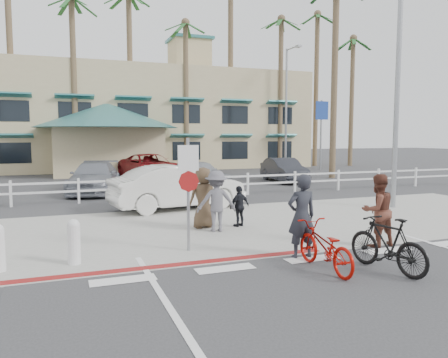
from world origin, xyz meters
name	(u,v)px	position (x,y,z in m)	size (l,w,h in m)	color
ground	(328,267)	(0.00, 0.00, 0.00)	(140.00, 140.00, 0.00)	#333335
bike_path	(400,302)	(0.00, -2.00, 0.00)	(12.00, 16.00, 0.01)	#333335
sidewalk_plaza	(242,225)	(0.00, 4.50, 0.01)	(22.00, 7.00, 0.01)	gray
cross_street	(202,205)	(0.00, 8.50, 0.00)	(40.00, 5.00, 0.01)	#333335
parking_lot	(153,181)	(0.00, 18.00, 0.00)	(50.00, 16.00, 0.01)	#333335
curb_red	(169,266)	(-3.00, 1.20, 0.01)	(7.00, 0.25, 0.02)	maroon
rail_fence	(199,186)	(0.50, 10.50, 0.50)	(29.40, 0.16, 1.00)	silver
building	(145,101)	(2.00, 31.00, 5.65)	(28.00, 16.00, 11.30)	#C3B285
sign_post	(188,189)	(-2.30, 2.20, 1.45)	(0.50, 0.10, 2.90)	gray
bollard_0	(74,242)	(-4.80, 2.00, 0.47)	(0.26, 0.26, 0.95)	silver
streetlight_0	(398,84)	(6.50, 5.50, 4.50)	(0.60, 2.00, 9.00)	gray
streetlight_1	(286,109)	(12.00, 24.00, 4.75)	(0.60, 2.00, 9.50)	gray
info_sign	(321,134)	(14.00, 22.00, 2.80)	(1.20, 0.16, 5.60)	navy
palm_2	(10,56)	(-8.00, 26.00, 8.00)	(4.00, 4.00, 16.00)	#1F5124
palm_3	(74,72)	(-4.00, 25.00, 7.00)	(4.00, 4.00, 14.00)	#1F5124
palm_4	(130,70)	(0.00, 26.00, 7.50)	(4.00, 4.00, 15.00)	#1F5124
palm_5	(186,85)	(4.00, 25.00, 6.50)	(4.00, 4.00, 13.00)	#1F5124
palm_6	(231,63)	(8.00, 26.00, 8.50)	(4.00, 4.00, 17.00)	#1F5124
palm_7	(281,82)	(12.00, 25.00, 7.00)	(4.00, 4.00, 14.00)	#1F5124
palm_8	(316,80)	(16.00, 26.00, 7.50)	(4.00, 4.00, 15.00)	#1F5124
palm_9	(352,92)	(19.00, 25.00, 6.50)	(4.00, 4.00, 13.00)	#1F5124
palm_11	(335,65)	(11.00, 16.00, 7.00)	(4.00, 4.00, 14.00)	#1F5124
bike_red	(324,247)	(-0.20, -0.15, 0.48)	(0.63, 1.82, 0.96)	#9F0A03
rider_red	(302,216)	(-0.15, 0.81, 0.92)	(0.67, 0.44, 1.83)	#21232A
bike_black	(387,244)	(0.92, -0.63, 0.55)	(0.51, 1.82, 1.09)	black
rider_black	(378,210)	(2.07, 1.05, 0.87)	(0.85, 0.66, 1.75)	brown
pedestrian_a	(216,201)	(-1.01, 3.93, 0.85)	(1.10, 0.63, 1.70)	#5C5A62
pedestrian_child	(240,206)	(-0.17, 4.30, 0.60)	(0.70, 0.29, 1.20)	black
pedestrian_b	(203,198)	(-1.21, 4.49, 0.88)	(0.86, 0.56, 1.76)	#4A3725
car_white_sedan	(178,187)	(-1.07, 7.94, 0.80)	(1.69, 4.85, 1.60)	silver
lot_car_1	(95,178)	(-3.58, 13.70, 0.72)	(2.01, 4.93, 1.43)	slate
lot_car_2	(198,174)	(1.60, 14.13, 0.71)	(1.68, 4.18, 1.42)	gray
lot_car_3	(284,170)	(6.98, 14.91, 0.69)	(1.46, 4.18, 1.38)	#25272D
lot_car_5	(150,167)	(0.04, 19.10, 0.77)	(2.57, 5.57, 1.55)	maroon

